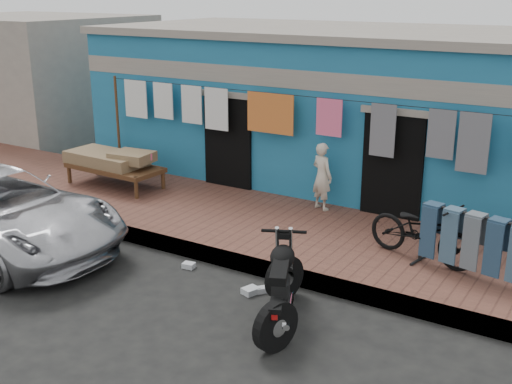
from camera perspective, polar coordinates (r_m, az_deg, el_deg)
name	(u,v)px	position (r m, az deg, el deg)	size (l,w,h in m)	color
ground	(178,311)	(8.88, -6.92, -10.46)	(80.00, 80.00, 0.00)	black
sidewalk	(286,234)	(11.09, 2.72, -3.71)	(28.00, 3.00, 0.25)	brown
curb	(241,263)	(9.95, -1.37, -6.31)	(28.00, 0.10, 0.25)	gray
building	(377,109)	(14.18, 10.74, 7.29)	(12.20, 5.20, 3.36)	#1E638D
neighbor_left	(33,74)	(20.78, -19.19, 9.89)	(6.00, 5.00, 3.40)	#9E9384
clothesline	(297,122)	(11.90, 3.68, 6.25)	(10.06, 0.06, 2.10)	brown
seated_person	(322,176)	(11.81, 5.89, 1.40)	(0.45, 0.30, 1.26)	beige
bicycle	(423,224)	(9.87, 14.60, -2.81)	(0.61, 1.73, 1.12)	black
motorcycle	(280,284)	(8.30, 2.19, -8.14)	(1.27, 1.81, 1.11)	black
charpoy	(115,169)	(13.54, -12.43, 2.05)	(2.21, 1.11, 0.73)	brown
jeans_rack	(485,247)	(9.45, 19.66, -4.67)	(2.08, 0.79, 0.98)	black
litter_a	(189,265)	(10.12, -5.99, -6.50)	(0.18, 0.14, 0.08)	silver
litter_b	(261,290)	(9.29, 0.48, -8.69)	(0.16, 0.12, 0.08)	silver
litter_c	(251,291)	(9.26, -0.49, -8.77)	(0.22, 0.18, 0.09)	silver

